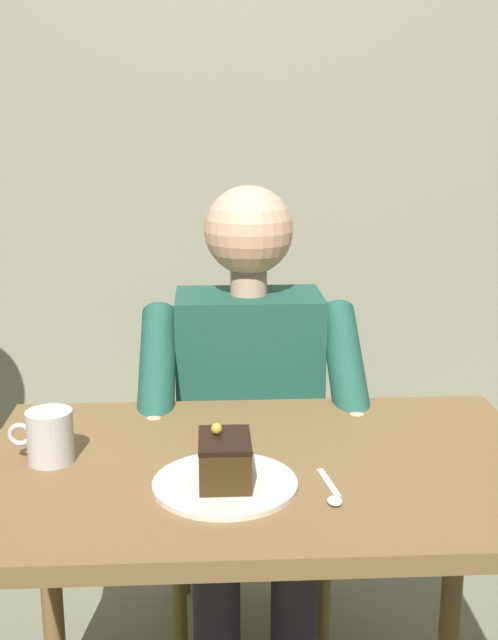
% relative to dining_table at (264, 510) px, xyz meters
% --- Properties ---
extents(cafe_rear_panel, '(6.40, 0.12, 3.00)m').
position_rel_dining_table_xyz_m(cafe_rear_panel, '(0.00, -1.66, 0.85)').
color(cafe_rear_panel, gray).
rests_on(cafe_rear_panel, ground).
extents(dining_table, '(1.06, 0.67, 0.75)m').
position_rel_dining_table_xyz_m(dining_table, '(0.00, 0.00, 0.00)').
color(dining_table, brown).
rests_on(dining_table, ground).
extents(chair, '(0.42, 0.42, 0.89)m').
position_rel_dining_table_xyz_m(chair, '(0.00, -0.63, -0.16)').
color(chair, olive).
rests_on(chair, ground).
extents(seated_person, '(0.53, 0.58, 1.22)m').
position_rel_dining_table_xyz_m(seated_person, '(0.00, -0.46, -0.01)').
color(seated_person, '#1E4E3F').
rests_on(seated_person, ground).
extents(dessert_plate, '(0.26, 0.26, 0.01)m').
position_rel_dining_table_xyz_m(dessert_plate, '(0.07, 0.10, 0.10)').
color(dessert_plate, silver).
rests_on(dessert_plate, dining_table).
extents(cake_slice, '(0.09, 0.12, 0.10)m').
position_rel_dining_table_xyz_m(cake_slice, '(0.08, 0.10, 0.15)').
color(cake_slice, '#37250E').
rests_on(cake_slice, dessert_plate).
extents(coffee_cup, '(0.12, 0.09, 0.10)m').
position_rel_dining_table_xyz_m(coffee_cup, '(0.40, -0.03, 0.15)').
color(coffee_cup, beige).
rests_on(coffee_cup, dining_table).
extents(dessert_spoon, '(0.03, 0.14, 0.01)m').
position_rel_dining_table_xyz_m(dessert_spoon, '(-0.11, 0.14, 0.10)').
color(dessert_spoon, silver).
rests_on(dessert_spoon, dining_table).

